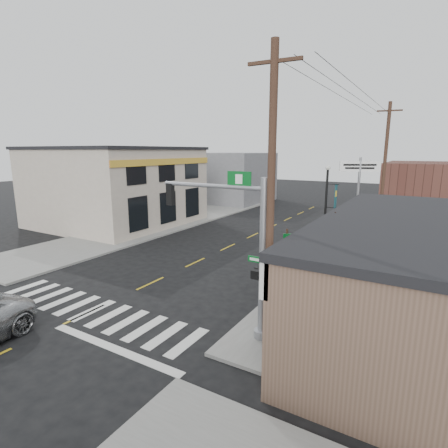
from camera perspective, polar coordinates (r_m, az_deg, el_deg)
The scene contains 19 objects.
ground at distance 16.13m, azimuth -21.77°, elevation -13.52°, with size 140.00×140.00×0.00m, color black.
sidewalk_right at distance 22.83m, azimuth 22.09°, elevation -5.88°, with size 6.00×38.00×0.13m, color slate.
sidewalk_left at distance 30.78m, azimuth -13.09°, elevation -0.85°, with size 6.00×38.00×0.13m, color slate.
center_line at distance 21.51m, azimuth -4.71°, elevation -6.26°, with size 0.12×56.00×0.01m, color gold.
crosswalk at distance 16.34m, azimuth -20.64°, elevation -13.06°, with size 11.00×2.20×0.01m, color silver.
left_building at distance 33.79m, azimuth -17.14°, elevation 5.78°, with size 12.00×12.00×6.80m, color #BCAE9D.
bldg_distant_right at distance 38.85m, azimuth 30.66°, elevation 4.49°, with size 8.00×10.00×5.60m, color #542F26.
bldg_distant_left at distance 46.77m, azimuth 1.18°, elevation 7.61°, with size 9.00×10.00×6.40m, color slate.
traffic_signal_pole at distance 12.18m, azimuth 3.42°, elevation -2.66°, with size 4.64×0.37×5.87m.
guide_sign at distance 18.42m, azimuth 11.88°, elevation -3.73°, with size 1.47×0.13×2.57m.
fire_hydrant at distance 15.89m, azimuth 16.25°, elevation -11.33°, with size 0.24×0.24×0.78m.
ped_crossing_sign at distance 18.02m, azimuth 15.69°, elevation -3.03°, with size 1.18×0.08×3.05m.
lamp_post at distance 23.04m, azimuth 16.44°, elevation 3.23°, with size 0.73×0.58×5.66m.
dance_center_sign at distance 27.47m, azimuth 21.21°, elevation 7.11°, with size 2.87×0.18×6.09m.
bare_tree at distance 14.63m, azimuth 20.50°, elevation 0.17°, with size 2.40×2.40×4.80m.
shrub_front at distance 14.23m, azimuth 11.68°, elevation -13.57°, with size 1.34×1.34×1.00m, color #1A3D19.
shrub_back at distance 17.47m, azimuth 20.33°, elevation -9.51°, with size 1.08×1.08×0.81m, color black.
utility_pole_near at distance 11.32m, azimuth 7.64°, elevation 3.99°, with size 1.70×0.26×9.80m.
utility_pole_far at distance 29.82m, azimuth 24.69°, elevation 8.20°, with size 1.76×0.26×10.14m.
Camera 1 is at (11.85, -8.66, 6.69)m, focal length 28.00 mm.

